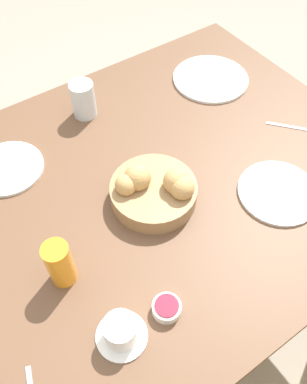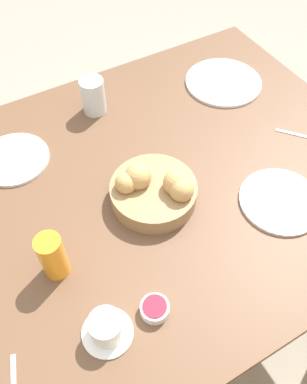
% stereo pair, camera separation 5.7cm
% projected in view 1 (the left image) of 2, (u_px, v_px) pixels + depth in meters
% --- Properties ---
extents(ground_plane, '(10.00, 10.00, 0.00)m').
position_uv_depth(ground_plane, '(156.00, 288.00, 1.79)').
color(ground_plane, gray).
extents(dining_table, '(1.36, 1.09, 0.76)m').
position_uv_depth(dining_table, '(157.00, 197.00, 1.26)').
color(dining_table, brown).
rests_on(dining_table, ground_plane).
extents(bread_basket, '(0.24, 0.24, 0.11)m').
position_uv_depth(bread_basket, '(155.00, 190.00, 1.11)').
color(bread_basket, '#99754C').
rests_on(bread_basket, dining_table).
extents(plate_near_left, '(0.27, 0.27, 0.01)m').
position_uv_depth(plate_near_left, '(211.00, 79.00, 1.46)').
color(plate_near_left, white).
rests_on(plate_near_left, dining_table).
extents(plate_near_right, '(0.21, 0.21, 0.01)m').
position_uv_depth(plate_near_right, '(8.00, 168.00, 1.20)').
color(plate_near_right, white).
rests_on(plate_near_right, dining_table).
extents(plate_far_center, '(0.23, 0.23, 0.01)m').
position_uv_depth(plate_far_center, '(278.00, 192.00, 1.15)').
color(plate_far_center, white).
rests_on(plate_far_center, dining_table).
extents(juice_glass, '(0.06, 0.06, 0.14)m').
position_uv_depth(juice_glass, '(60.00, 264.00, 0.94)').
color(juice_glass, orange).
rests_on(juice_glass, dining_table).
extents(water_tumbler, '(0.08, 0.08, 0.12)m').
position_uv_depth(water_tumbler, '(83.00, 100.00, 1.31)').
color(water_tumbler, silver).
rests_on(water_tumbler, dining_table).
extents(coffee_cup, '(0.12, 0.12, 0.07)m').
position_uv_depth(coffee_cup, '(121.00, 332.00, 0.88)').
color(coffee_cup, white).
rests_on(coffee_cup, dining_table).
extents(jam_bowl_berry, '(0.07, 0.07, 0.03)m').
position_uv_depth(jam_bowl_berry, '(167.00, 308.00, 0.93)').
color(jam_bowl_berry, white).
rests_on(jam_bowl_berry, dining_table).
extents(fork_silver, '(0.12, 0.14, 0.00)m').
position_uv_depth(fork_silver, '(293.00, 127.00, 1.31)').
color(fork_silver, '#B7B7BC').
rests_on(fork_silver, dining_table).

